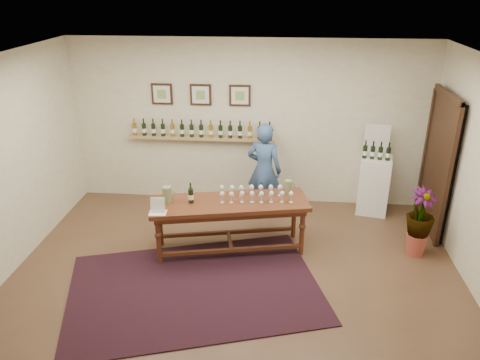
# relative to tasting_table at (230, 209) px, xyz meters

# --- Properties ---
(ground) EXTENTS (6.00, 6.00, 0.00)m
(ground) POSITION_rel_tasting_table_xyz_m (0.15, -0.78, -0.66)
(ground) COLOR brown
(ground) RESTS_ON ground
(room_shell) EXTENTS (6.00, 6.00, 6.00)m
(room_shell) POSITION_rel_tasting_table_xyz_m (2.26, 1.08, 0.46)
(room_shell) COLOR #E9E4C6
(room_shell) RESTS_ON ground
(rug) EXTENTS (3.61, 2.90, 0.02)m
(rug) POSITION_rel_tasting_table_xyz_m (-0.35, -0.98, -0.65)
(rug) COLOR #3F120B
(rug) RESTS_ON ground
(tasting_table) EXTENTS (2.30, 1.14, 0.78)m
(tasting_table) POSITION_rel_tasting_table_xyz_m (0.00, 0.00, 0.00)
(tasting_table) COLOR #4C2513
(tasting_table) RESTS_ON ground
(table_glasses) EXTENTS (1.30, 0.43, 0.18)m
(table_glasses) POSITION_rel_tasting_table_xyz_m (0.30, 0.10, 0.21)
(table_glasses) COLOR silver
(table_glasses) RESTS_ON tasting_table
(table_bottles) EXTENTS (0.29, 0.23, 0.28)m
(table_bottles) POSITION_rel_tasting_table_xyz_m (-0.54, -0.05, 0.26)
(table_bottles) COLOR black
(table_bottles) RESTS_ON tasting_table
(pitcher_left) EXTENTS (0.17, 0.17, 0.23)m
(pitcher_left) POSITION_rel_tasting_table_xyz_m (-0.86, -0.10, 0.23)
(pitcher_left) COLOR olive
(pitcher_left) RESTS_ON tasting_table
(pitcher_right) EXTENTS (0.16, 0.16, 0.20)m
(pitcher_right) POSITION_rel_tasting_table_xyz_m (0.81, 0.35, 0.22)
(pitcher_right) COLOR olive
(pitcher_right) RESTS_ON tasting_table
(menu_card) EXTENTS (0.24, 0.19, 0.21)m
(menu_card) POSITION_rel_tasting_table_xyz_m (-0.91, -0.42, 0.22)
(menu_card) COLOR silver
(menu_card) RESTS_ON tasting_table
(display_pedestal) EXTENTS (0.57, 0.57, 0.97)m
(display_pedestal) POSITION_rel_tasting_table_xyz_m (2.26, 1.43, -0.18)
(display_pedestal) COLOR white
(display_pedestal) RESTS_ON ground
(pedestal_bottles) EXTENTS (0.33, 0.15, 0.32)m
(pedestal_bottles) POSITION_rel_tasting_table_xyz_m (2.22, 1.37, 0.47)
(pedestal_bottles) COLOR black
(pedestal_bottles) RESTS_ON display_pedestal
(info_sign) EXTENTS (0.40, 0.10, 0.55)m
(info_sign) POSITION_rel_tasting_table_xyz_m (2.24, 1.55, 0.58)
(info_sign) COLOR silver
(info_sign) RESTS_ON display_pedestal
(potted_plant) EXTENTS (0.61, 0.61, 0.87)m
(potted_plant) POSITION_rel_tasting_table_xyz_m (2.66, 0.12, -0.15)
(potted_plant) COLOR #A44636
(potted_plant) RESTS_ON ground
(person) EXTENTS (0.65, 0.52, 1.58)m
(person) POSITION_rel_tasting_table_xyz_m (0.44, 1.17, 0.13)
(person) COLOR #3A5A8A
(person) RESTS_ON ground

